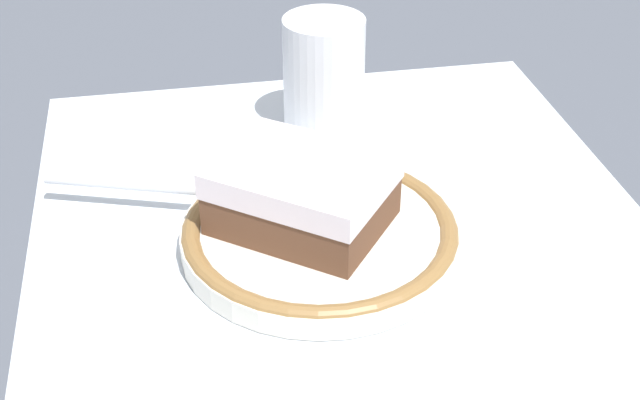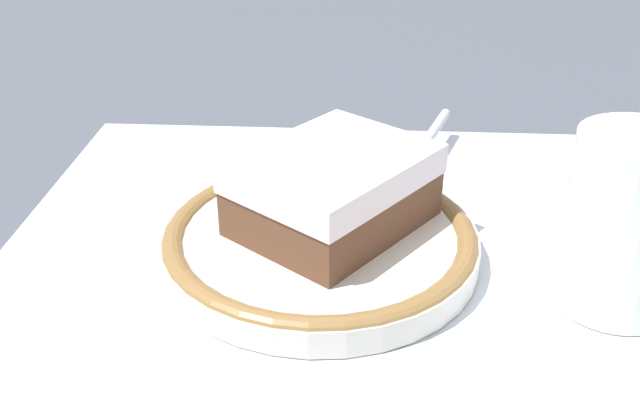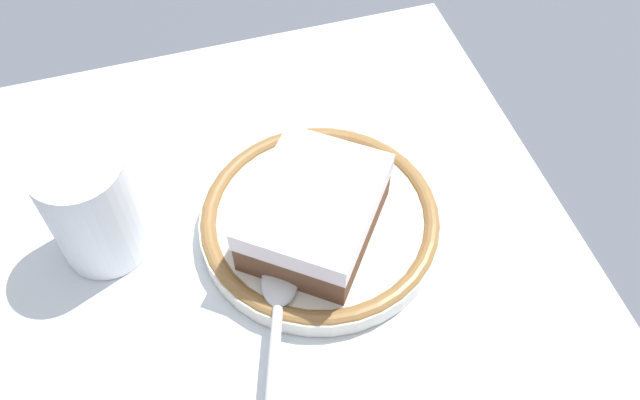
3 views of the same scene
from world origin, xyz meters
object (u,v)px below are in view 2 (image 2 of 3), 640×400
object	(u,v)px
cake_slice	(333,189)
spoon	(408,169)
plate	(320,241)
cup	(625,233)

from	to	relation	value
cake_slice	spoon	xyz separation A→B (m)	(-0.04, -0.06, -0.02)
plate	spoon	size ratio (longest dim) A/B	1.16
plate	cup	distance (m)	0.15
spoon	cup	xyz separation A→B (m)	(-0.10, 0.10, 0.02)
plate	cake_slice	bearing A→B (deg)	-124.06
cake_slice	cup	bearing A→B (deg)	164.17
cake_slice	cup	world-z (taller)	cup
spoon	cup	bearing A→B (deg)	133.41
plate	cake_slice	size ratio (longest dim) A/B	1.35
spoon	cup	world-z (taller)	cup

